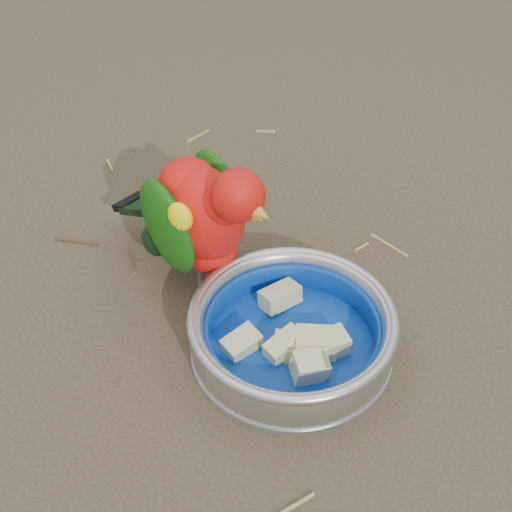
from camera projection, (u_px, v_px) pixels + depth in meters
The scene contains 6 objects.
ground at pixel (312, 360), 0.79m from camera, with size 60.00×60.00×0.00m, color #453929.
food_bowl at pixel (291, 348), 0.79m from camera, with size 0.22×0.22×0.02m, color #B2B2BA.
bowl_wall at pixel (292, 330), 0.77m from camera, with size 0.22×0.22×0.04m, color #B2B2BA, non-canonical shape.
fruit_wedges at pixel (292, 334), 0.78m from camera, with size 0.13×0.13×0.03m, color beige, non-canonical shape.
lory_parrot at pixel (204, 225), 0.82m from camera, with size 0.11×0.23×0.19m, color red, non-canonical shape.
ground_debris at pixel (372, 345), 0.80m from camera, with size 0.90×0.80×0.01m, color #9E9453, non-canonical shape.
Camera 1 is at (0.22, -0.47, 0.61)m, focal length 50.00 mm.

